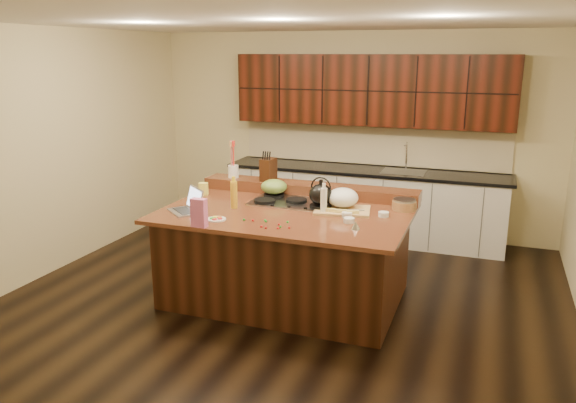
% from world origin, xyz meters
% --- Properties ---
extents(room, '(5.52, 5.02, 2.72)m').
position_xyz_m(room, '(0.00, 0.00, 1.35)').
color(room, black).
rests_on(room, ground).
extents(island, '(2.40, 1.60, 0.92)m').
position_xyz_m(island, '(0.00, 0.00, 0.46)').
color(island, black).
rests_on(island, ground).
extents(back_ledge, '(2.40, 0.30, 0.12)m').
position_xyz_m(back_ledge, '(0.00, 0.70, 0.98)').
color(back_ledge, black).
rests_on(back_ledge, island).
extents(cooktop, '(0.92, 0.52, 0.05)m').
position_xyz_m(cooktop, '(0.00, 0.30, 0.94)').
color(cooktop, gray).
rests_on(cooktop, island).
extents(back_counter, '(3.70, 0.66, 2.40)m').
position_xyz_m(back_counter, '(0.30, 2.23, 0.98)').
color(back_counter, silver).
rests_on(back_counter, ground).
extents(kettle, '(0.28, 0.28, 0.21)m').
position_xyz_m(kettle, '(0.30, 0.17, 1.07)').
color(kettle, black).
rests_on(kettle, cooktop).
extents(green_bowl, '(0.37, 0.37, 0.15)m').
position_xyz_m(green_bowl, '(-0.30, 0.43, 1.04)').
color(green_bowl, olive).
rests_on(green_bowl, cooktop).
extents(laptop, '(0.42, 0.41, 0.23)m').
position_xyz_m(laptop, '(-0.88, -0.36, 0.98)').
color(laptop, '#B7B7BC').
rests_on(laptop, island).
extents(oil_bottle, '(0.09, 0.09, 0.27)m').
position_xyz_m(oil_bottle, '(-0.52, -0.09, 1.06)').
color(oil_bottle, gold).
rests_on(oil_bottle, island).
extents(vinegar_bottle, '(0.07, 0.07, 0.25)m').
position_xyz_m(vinegar_bottle, '(0.37, 0.03, 1.04)').
color(vinegar_bottle, silver).
rests_on(vinegar_bottle, island).
extents(wooden_tray, '(0.59, 0.47, 0.22)m').
position_xyz_m(wooden_tray, '(0.51, 0.22, 1.02)').
color(wooden_tray, tan).
rests_on(wooden_tray, island).
extents(ramekin_a, '(0.13, 0.13, 0.04)m').
position_xyz_m(ramekin_a, '(0.61, -0.00, 0.94)').
color(ramekin_a, white).
rests_on(ramekin_a, island).
extents(ramekin_b, '(0.13, 0.13, 0.04)m').
position_xyz_m(ramekin_b, '(0.68, -0.18, 0.94)').
color(ramekin_b, white).
rests_on(ramekin_b, island).
extents(ramekin_c, '(0.10, 0.10, 0.04)m').
position_xyz_m(ramekin_c, '(0.94, 0.13, 0.94)').
color(ramekin_c, white).
rests_on(ramekin_c, island).
extents(strainer_bowl, '(0.30, 0.30, 0.09)m').
position_xyz_m(strainer_bowl, '(1.08, 0.43, 0.97)').
color(strainer_bowl, '#996B3F').
rests_on(strainer_bowl, island).
extents(kitchen_timer, '(0.10, 0.10, 0.07)m').
position_xyz_m(kitchen_timer, '(0.78, -0.35, 0.96)').
color(kitchen_timer, silver).
rests_on(kitchen_timer, island).
extents(pink_bag, '(0.14, 0.08, 0.26)m').
position_xyz_m(pink_bag, '(-0.54, -0.76, 1.05)').
color(pink_bag, '#D3639C').
rests_on(pink_bag, island).
extents(candy_plate, '(0.21, 0.21, 0.01)m').
position_xyz_m(candy_plate, '(-0.50, -0.52, 0.93)').
color(candy_plate, white).
rests_on(candy_plate, island).
extents(package_box, '(0.11, 0.09, 0.13)m').
position_xyz_m(package_box, '(-1.07, 0.28, 0.99)').
color(package_box, '#F0E754').
rests_on(package_box, island).
extents(utensil_crock, '(0.15, 0.15, 0.14)m').
position_xyz_m(utensil_crock, '(-0.91, 0.70, 1.11)').
color(utensil_crock, white).
rests_on(utensil_crock, back_ledge).
extents(knife_block, '(0.14, 0.21, 0.25)m').
position_xyz_m(knife_block, '(-0.47, 0.70, 1.16)').
color(knife_block, black).
rests_on(knife_block, back_ledge).
extents(gumdrop_0, '(0.02, 0.02, 0.02)m').
position_xyz_m(gumdrop_0, '(0.23, -0.54, 0.93)').
color(gumdrop_0, red).
rests_on(gumdrop_0, island).
extents(gumdrop_1, '(0.02, 0.02, 0.02)m').
position_xyz_m(gumdrop_1, '(-0.04, -0.43, 0.93)').
color(gumdrop_1, '#198C26').
rests_on(gumdrop_1, island).
extents(gumdrop_2, '(0.02, 0.02, 0.02)m').
position_xyz_m(gumdrop_2, '(-0.16, -0.44, 0.93)').
color(gumdrop_2, red).
rests_on(gumdrop_2, island).
extents(gumdrop_3, '(0.02, 0.02, 0.02)m').
position_xyz_m(gumdrop_3, '(0.16, -0.38, 0.93)').
color(gumdrop_3, '#198C26').
rests_on(gumdrop_3, island).
extents(gumdrop_4, '(0.02, 0.02, 0.02)m').
position_xyz_m(gumdrop_4, '(-0.01, -0.59, 0.93)').
color(gumdrop_4, red).
rests_on(gumdrop_4, island).
extents(gumdrop_5, '(0.02, 0.02, 0.02)m').
position_xyz_m(gumdrop_5, '(0.15, -0.54, 0.93)').
color(gumdrop_5, '#198C26').
rests_on(gumdrop_5, island).
extents(gumdrop_6, '(0.02, 0.02, 0.02)m').
position_xyz_m(gumdrop_6, '(0.14, -0.58, 0.93)').
color(gumdrop_6, red).
rests_on(gumdrop_6, island).
extents(gumdrop_7, '(0.02, 0.02, 0.02)m').
position_xyz_m(gumdrop_7, '(-0.06, -0.40, 0.93)').
color(gumdrop_7, '#198C26').
rests_on(gumdrop_7, island).
extents(gumdrop_8, '(0.02, 0.02, 0.02)m').
position_xyz_m(gumdrop_8, '(0.04, -0.61, 0.93)').
color(gumdrop_8, red).
rests_on(gumdrop_8, island).
extents(gumdrop_9, '(0.02, 0.02, 0.02)m').
position_xyz_m(gumdrop_9, '(-0.25, -0.45, 0.93)').
color(gumdrop_9, '#198C26').
rests_on(gumdrop_9, island).
extents(gumdrop_10, '(0.02, 0.02, 0.02)m').
position_xyz_m(gumdrop_10, '(0.11, -0.48, 0.93)').
color(gumdrop_10, red).
rests_on(gumdrop_10, island).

